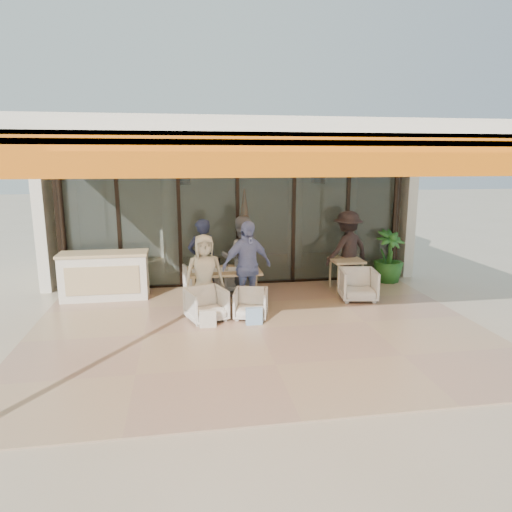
{
  "coord_description": "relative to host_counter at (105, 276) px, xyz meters",
  "views": [
    {
      "loc": [
        -1.28,
        -7.58,
        2.98
      ],
      "look_at": [
        0.1,
        0.9,
        1.15
      ],
      "focal_mm": 32.0,
      "sensor_mm": 36.0,
      "label": 1
    }
  ],
  "objects": [
    {
      "name": "tote_bag_cream",
      "position": [
        2.08,
        -2.09,
        -0.36
      ],
      "size": [
        0.3,
        0.1,
        0.34
      ],
      "primitive_type": "cube",
      "color": "silver",
      "rests_on": "ground"
    },
    {
      "name": "diner_periwinkle",
      "position": [
        2.92,
        -1.19,
        0.37
      ],
      "size": [
        1.15,
        0.79,
        1.81
      ],
      "primitive_type": "imported",
      "rotation": [
        0.0,
        0.0,
        0.36
      ],
      "color": "#7686C5",
      "rests_on": "ground"
    },
    {
      "name": "diner_navy",
      "position": [
        2.08,
        -0.29,
        0.35
      ],
      "size": [
        0.75,
        0.62,
        1.75
      ],
      "primitive_type": "imported",
      "rotation": [
        0.0,
        0.0,
        3.51
      ],
      "color": "#181C35",
      "rests_on": "ground"
    },
    {
      "name": "terrace_structure",
      "position": [
        2.97,
        -2.56,
        2.72
      ],
      "size": [
        8.0,
        6.0,
        3.4
      ],
      "color": "silver",
      "rests_on": "ground"
    },
    {
      "name": "interior_block",
      "position": [
        2.97,
        3.02,
        1.7
      ],
      "size": [
        9.05,
        3.62,
        3.52
      ],
      "color": "silver",
      "rests_on": "ground"
    },
    {
      "name": "terrace_floor",
      "position": [
        2.97,
        -2.3,
        -0.53
      ],
      "size": [
        8.0,
        6.0,
        0.01
      ],
      "primitive_type": "cube",
      "color": "tan",
      "rests_on": "ground"
    },
    {
      "name": "side_chair",
      "position": [
        5.35,
        -0.95,
        -0.15
      ],
      "size": [
        0.84,
        0.8,
        0.76
      ],
      "primitive_type": "imported",
      "rotation": [
        0.0,
        0.0,
        -0.16
      ],
      "color": "white",
      "rests_on": "ground"
    },
    {
      "name": "host_counter",
      "position": [
        0.0,
        0.0,
        0.0
      ],
      "size": [
        1.85,
        0.65,
        1.04
      ],
      "color": "silver",
      "rests_on": "ground"
    },
    {
      "name": "tote_bag_blue",
      "position": [
        2.92,
        -2.09,
        -0.36
      ],
      "size": [
        0.3,
        0.1,
        0.34
      ],
      "primitive_type": "cube",
      "color": "#99BFD8",
      "rests_on": "ground"
    },
    {
      "name": "glass_storefront",
      "position": [
        2.97,
        0.7,
        1.07
      ],
      "size": [
        8.08,
        0.1,
        3.2
      ],
      "color": "#9EADA3",
      "rests_on": "ground"
    },
    {
      "name": "diner_grey",
      "position": [
        2.92,
        -0.29,
        0.36
      ],
      "size": [
        0.87,
        0.68,
        1.79
      ],
      "primitive_type": "imported",
      "rotation": [
        0.0,
        0.0,
        3.14
      ],
      "color": "slate",
      "rests_on": "ground"
    },
    {
      "name": "chair_near_left",
      "position": [
        2.08,
        -1.69,
        -0.18
      ],
      "size": [
        0.84,
        0.82,
        0.7
      ],
      "primitive_type": "imported",
      "rotation": [
        0.0,
        0.0,
        0.33
      ],
      "color": "white",
      "rests_on": "ground"
    },
    {
      "name": "chair_near_right",
      "position": [
        2.92,
        -1.69,
        -0.22
      ],
      "size": [
        0.73,
        0.71,
        0.63
      ],
      "primitive_type": "imported",
      "rotation": [
        0.0,
        0.0,
        -0.25
      ],
      "color": "white",
      "rests_on": "ground"
    },
    {
      "name": "chair_far_left",
      "position": [
        2.08,
        0.21,
        -0.17
      ],
      "size": [
        0.85,
        0.82,
        0.72
      ],
      "primitive_type": "imported",
      "rotation": [
        0.0,
        0.0,
        3.41
      ],
      "color": "white",
      "rests_on": "ground"
    },
    {
      "name": "standing_woman",
      "position": [
        5.49,
        0.15,
        0.37
      ],
      "size": [
        1.33,
        1.05,
        1.81
      ],
      "primitive_type": "imported",
      "rotation": [
        0.0,
        0.0,
        3.52
      ],
      "color": "black",
      "rests_on": "ground"
    },
    {
      "name": "side_table",
      "position": [
        5.35,
        -0.2,
        0.11
      ],
      "size": [
        0.7,
        0.7,
        0.74
      ],
      "color": "tan",
      "rests_on": "ground"
    },
    {
      "name": "dining_table",
      "position": [
        2.49,
        -0.74,
        0.16
      ],
      "size": [
        1.5,
        0.9,
        0.93
      ],
      "color": "tan",
      "rests_on": "ground"
    },
    {
      "name": "diner_cream",
      "position": [
        2.08,
        -1.19,
        0.25
      ],
      "size": [
        0.81,
        0.57,
        1.57
      ],
      "primitive_type": "imported",
      "rotation": [
        0.0,
        0.0,
        0.1
      ],
      "color": "beige",
      "rests_on": "ground"
    },
    {
      "name": "ground",
      "position": [
        2.97,
        -2.3,
        -0.53
      ],
      "size": [
        70.0,
        70.0,
        0.0
      ],
      "primitive_type": "plane",
      "color": "#C6B293",
      "rests_on": "ground"
    },
    {
      "name": "chair_far_right",
      "position": [
        2.92,
        0.21,
        -0.23
      ],
      "size": [
        0.69,
        0.66,
        0.61
      ],
      "primitive_type": "imported",
      "rotation": [
        0.0,
        0.0,
        2.94
      ],
      "color": "white",
      "rests_on": "ground"
    },
    {
      "name": "potted_palm",
      "position": [
        6.63,
        0.34,
        0.12
      ],
      "size": [
        0.89,
        0.89,
        1.3
      ],
      "primitive_type": "imported",
      "rotation": [
        0.0,
        0.0,
        0.27
      ],
      "color": "#1E5919",
      "rests_on": "ground"
    }
  ]
}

